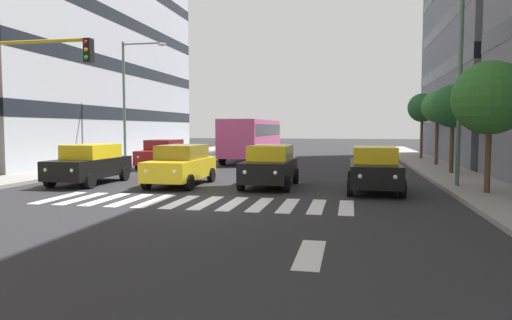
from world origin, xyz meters
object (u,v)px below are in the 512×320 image
at_px(car_2, 181,165).
at_px(bus_behind_traffic, 252,136).
at_px(street_lamp_right, 131,90).
at_px(car_0, 374,168).
at_px(street_tree_3, 422,108).
at_px(car_3, 90,164).
at_px(street_tree_2, 438,107).
at_px(street_lamp_left, 450,67).
at_px(car_row2_0, 163,154).
at_px(street_tree_0, 490,98).
at_px(street_tree_1, 453,106).
at_px(car_1, 270,165).

bearing_deg(car_2, bus_behind_traffic, -90.00).
distance_m(bus_behind_traffic, street_lamp_right, 9.25).
relative_size(car_0, street_tree_3, 0.91).
bearing_deg(street_lamp_right, car_3, 106.09).
height_order(car_0, car_2, same).
bearing_deg(street_tree_2, bus_behind_traffic, -11.70).
height_order(street_lamp_left, street_lamp_right, street_lamp_left).
height_order(car_row2_0, street_tree_0, street_tree_0).
bearing_deg(car_2, street_tree_0, 175.39).
bearing_deg(street_lamp_left, car_3, 4.96).
relative_size(car_2, bus_behind_traffic, 0.42).
xyz_separation_m(bus_behind_traffic, street_tree_2, (-12.30, 2.55, 1.86)).
xyz_separation_m(car_3, street_tree_1, (-16.22, -6.92, 2.64)).
xyz_separation_m(street_lamp_left, street_tree_1, (-1.27, -5.62, -1.31)).
height_order(bus_behind_traffic, street_lamp_left, street_lamp_left).
distance_m(car_1, street_tree_0, 8.52).
height_order(car_3, street_lamp_right, street_lamp_right).
height_order(car_3, street_tree_3, street_tree_3).
bearing_deg(bus_behind_traffic, street_tree_1, 146.93).
bearing_deg(car_2, street_lamp_left, -174.71).
relative_size(street_tree_2, street_tree_3, 0.94).
xyz_separation_m(car_0, street_tree_2, (-4.35, -12.24, 2.84)).
relative_size(street_lamp_left, street_lamp_right, 1.01).
height_order(car_1, street_tree_0, street_tree_0).
relative_size(bus_behind_traffic, street_tree_3, 2.16).
distance_m(car_row2_0, street_tree_3, 19.50).
xyz_separation_m(car_0, street_tree_3, (-4.30, -18.23, 3.03)).
bearing_deg(car_0, car_1, -8.20).
relative_size(car_1, street_tree_3, 0.91).
bearing_deg(street_tree_3, car_1, 64.35).
relative_size(car_2, street_tree_0, 0.96).
distance_m(car_1, car_3, 7.91).
relative_size(street_tree_1, street_tree_2, 0.98).
xyz_separation_m(street_lamp_left, street_tree_2, (-1.45, -10.97, -1.12)).
relative_size(car_3, street_lamp_left, 0.57).
distance_m(street_lamp_right, street_tree_3, 21.06).
xyz_separation_m(car_3, street_tree_0, (-15.90, 0.66, 2.60)).
relative_size(car_1, street_lamp_right, 0.57).
distance_m(car_1, car_row2_0, 10.83).
bearing_deg(street_lamp_right, street_tree_2, -171.05).
xyz_separation_m(car_0, street_lamp_left, (-2.90, -1.27, 3.95)).
bearing_deg(car_0, car_2, -1.93).
height_order(car_3, car_row2_0, same).
xyz_separation_m(car_1, street_lamp_right, (10.56, -8.63, 3.96)).
relative_size(car_1, street_tree_1, 0.99).
height_order(car_1, street_tree_1, street_tree_1).
height_order(street_lamp_left, street_tree_0, street_lamp_left).
relative_size(car_3, car_row2_0, 1.00).
distance_m(car_row2_0, street_tree_1, 16.46).
distance_m(bus_behind_traffic, street_tree_1, 14.55).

